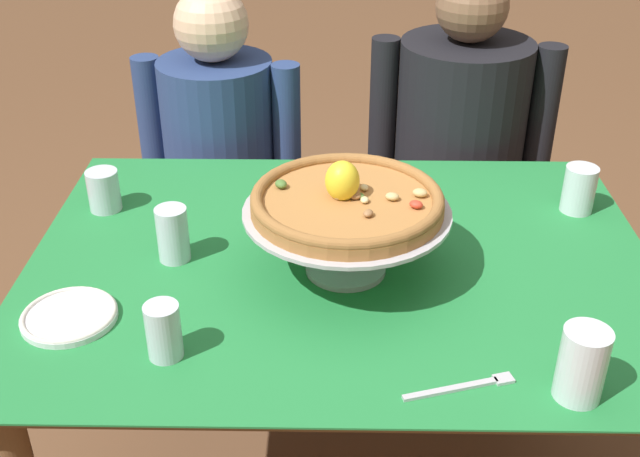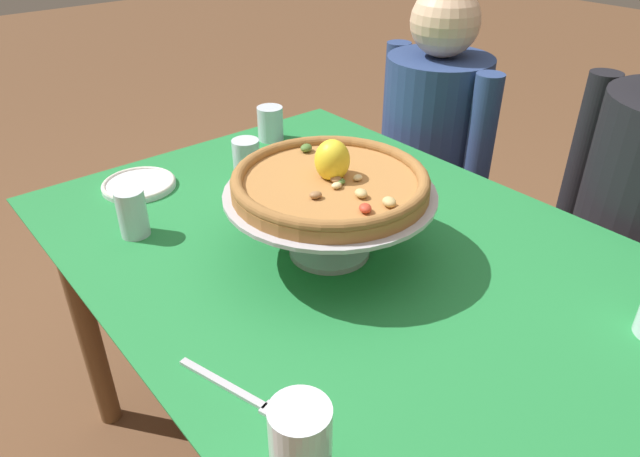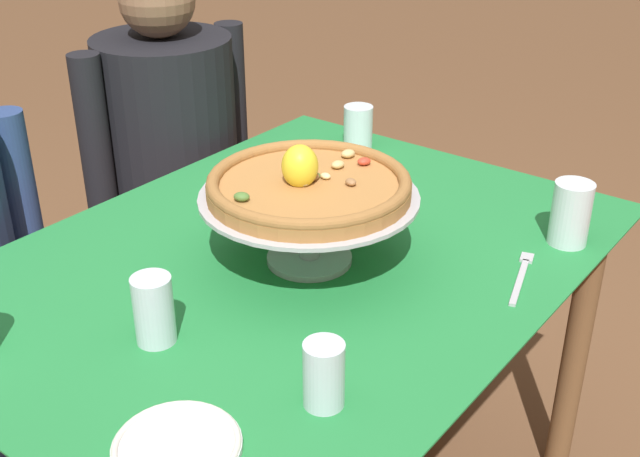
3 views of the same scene
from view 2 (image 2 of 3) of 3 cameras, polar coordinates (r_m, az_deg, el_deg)
The scene contains 10 objects.
dining_table at distance 1.27m, azimuth 1.96°, elevation -5.31°, with size 1.31×0.97×0.75m.
pizza_stand at distance 1.12m, azimuth 0.98°, elevation 2.21°, with size 0.41×0.41×0.14m.
pizza at distance 1.10m, azimuth 1.04°, elevation 4.73°, with size 0.38×0.38×0.10m.
water_glass_front_left at distance 1.28m, azimuth -18.02°, elevation 1.27°, with size 0.06×0.06×0.10m.
water_glass_front_right at distance 0.76m, azimuth -1.92°, elevation -21.15°, with size 0.08×0.08×0.13m.
water_glass_side_left at distance 1.43m, azimuth -7.13°, elevation 6.18°, with size 0.07×0.07×0.12m.
water_glass_back_left at distance 1.69m, azimuth -4.92°, elevation 10.11°, with size 0.07×0.07×0.10m.
side_plate at distance 1.49m, azimuth -17.46°, elevation 4.21°, with size 0.18×0.18×0.02m.
dinner_fork at distance 0.90m, azimuth -8.36°, elevation -15.55°, with size 0.19×0.07×0.01m.
diner_left at distance 1.96m, azimuth 10.64°, elevation 5.01°, with size 0.48×0.36×1.15m.
Camera 2 is at (0.75, -0.68, 1.41)m, focal length 32.38 mm.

